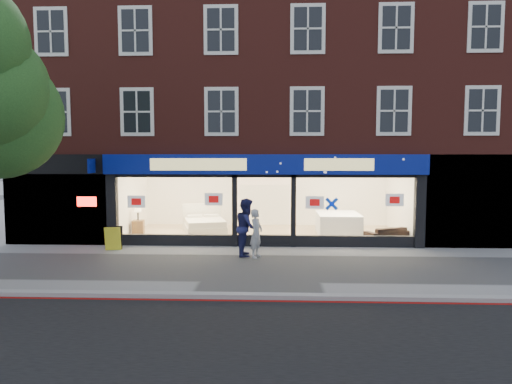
# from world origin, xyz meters

# --- Properties ---
(ground) EXTENTS (120.00, 120.00, 0.00)m
(ground) POSITION_xyz_m (0.00, 0.00, 0.00)
(ground) COLOR gray
(ground) RESTS_ON ground
(kerb_line) EXTENTS (60.00, 0.10, 0.01)m
(kerb_line) POSITION_xyz_m (0.00, -3.10, 0.01)
(kerb_line) COLOR #8C0A07
(kerb_line) RESTS_ON ground
(kerb_stone) EXTENTS (60.00, 0.25, 0.12)m
(kerb_stone) POSITION_xyz_m (0.00, -2.90, 0.06)
(kerb_stone) COLOR gray
(kerb_stone) RESTS_ON ground
(showroom_floor) EXTENTS (11.00, 4.50, 0.10)m
(showroom_floor) POSITION_xyz_m (0.00, 5.25, 0.05)
(showroom_floor) COLOR tan
(showroom_floor) RESTS_ON ground
(building) EXTENTS (19.00, 8.26, 10.30)m
(building) POSITION_xyz_m (-0.02, 6.93, 6.67)
(building) COLOR maroon
(building) RESTS_ON ground
(display_bed) EXTENTS (2.08, 2.33, 1.10)m
(display_bed) POSITION_xyz_m (-2.49, 5.29, 0.41)
(display_bed) COLOR white
(display_bed) RESTS_ON showroom_floor
(bedside_table) EXTENTS (0.51, 0.51, 0.55)m
(bedside_table) POSITION_xyz_m (-5.10, 4.80, 0.38)
(bedside_table) COLOR brown
(bedside_table) RESTS_ON showroom_floor
(mattress_stack) EXTENTS (1.66, 2.10, 0.83)m
(mattress_stack) POSITION_xyz_m (2.95, 5.21, 0.51)
(mattress_stack) COLOR white
(mattress_stack) RESTS_ON showroom_floor
(sofa) EXTENTS (1.81, 1.28, 0.49)m
(sofa) POSITION_xyz_m (4.60, 3.90, 0.35)
(sofa) COLOR black
(sofa) RESTS_ON showroom_floor
(a_board) EXTENTS (0.59, 0.43, 0.83)m
(a_board) POSITION_xyz_m (-5.17, 2.17, 0.42)
(a_board) COLOR yellow
(a_board) RESTS_ON ground
(pedestrian_grey) EXTENTS (0.55, 0.66, 1.56)m
(pedestrian_grey) POSITION_xyz_m (-0.21, 1.27, 0.78)
(pedestrian_grey) COLOR #A6A8AE
(pedestrian_grey) RESTS_ON ground
(pedestrian_blue) EXTENTS (0.72, 0.92, 1.88)m
(pedestrian_blue) POSITION_xyz_m (-0.52, 1.51, 0.94)
(pedestrian_blue) COLOR #1B1E4E
(pedestrian_blue) RESTS_ON ground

